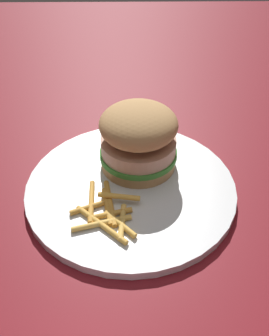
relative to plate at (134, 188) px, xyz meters
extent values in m
plane|color=maroon|center=(-0.01, 0.00, -0.01)|extent=(1.60, 1.60, 0.00)
cylinder|color=silver|center=(0.00, 0.00, 0.00)|extent=(0.29, 0.29, 0.01)
cylinder|color=tan|center=(-0.04, 0.01, 0.01)|extent=(0.11, 0.11, 0.02)
cylinder|color=#387F2D|center=(-0.04, 0.01, 0.03)|extent=(0.11, 0.11, 0.01)
cylinder|color=tan|center=(-0.04, 0.01, 0.04)|extent=(0.11, 0.11, 0.02)
ellipsoid|color=tan|center=(-0.04, 0.01, 0.08)|extent=(0.11, 0.11, 0.05)
cylinder|color=gold|center=(0.04, -0.03, 0.01)|extent=(0.08, 0.02, 0.01)
cylinder|color=gold|center=(0.07, -0.04, 0.01)|extent=(0.06, 0.07, 0.01)
cylinder|color=gold|center=(0.07, -0.01, 0.01)|extent=(0.04, 0.04, 0.01)
cylinder|color=gold|center=(0.04, -0.05, 0.01)|extent=(0.03, 0.05, 0.01)
cylinder|color=gold|center=(0.06, -0.02, 0.01)|extent=(0.02, 0.05, 0.01)
cylinder|color=gold|center=(0.04, -0.03, 0.01)|extent=(0.06, 0.02, 0.01)
cylinder|color=gold|center=(0.04, -0.05, 0.01)|extent=(0.07, 0.01, 0.01)
cylinder|color=#E5B251|center=(0.07, -0.04, 0.01)|extent=(0.03, 0.07, 0.01)
cylinder|color=gold|center=(0.03, -0.02, 0.02)|extent=(0.02, 0.06, 0.01)
cylinder|color=#E5B251|center=(0.07, -0.01, 0.01)|extent=(0.06, 0.01, 0.01)
camera|label=1|loc=(0.39, -0.01, 0.37)|focal=41.91mm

